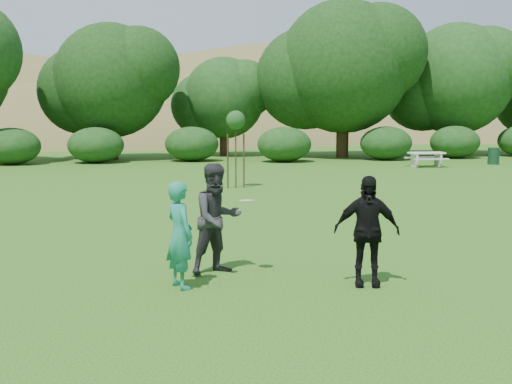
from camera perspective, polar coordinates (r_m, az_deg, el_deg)
ground at (r=10.89m, az=2.85°, el=-7.67°), size 120.00×120.00×0.00m
player_teal at (r=10.21m, az=-6.79°, el=-3.82°), size 0.62×0.73×1.70m
player_grey at (r=11.06m, az=-3.47°, el=-2.39°), size 1.14×1.04×1.91m
player_black at (r=10.42m, az=9.81°, el=-3.42°), size 1.12×0.67×1.78m
trash_can_near at (r=36.86m, az=20.36°, el=3.02°), size 0.60×0.60×0.90m
frisbee at (r=10.92m, az=-0.79°, el=-0.78°), size 0.27×0.27×0.08m
sapling at (r=23.59m, az=-1.82°, el=6.21°), size 0.70×0.70×2.85m
picnic_table at (r=34.06m, az=14.91°, el=3.04°), size 1.80×1.48×0.76m
hillside at (r=80.10m, az=-8.83°, el=-3.62°), size 150.00×72.00×52.00m
tree_row at (r=39.40m, az=-2.10°, el=10.12°), size 53.92×10.38×9.62m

